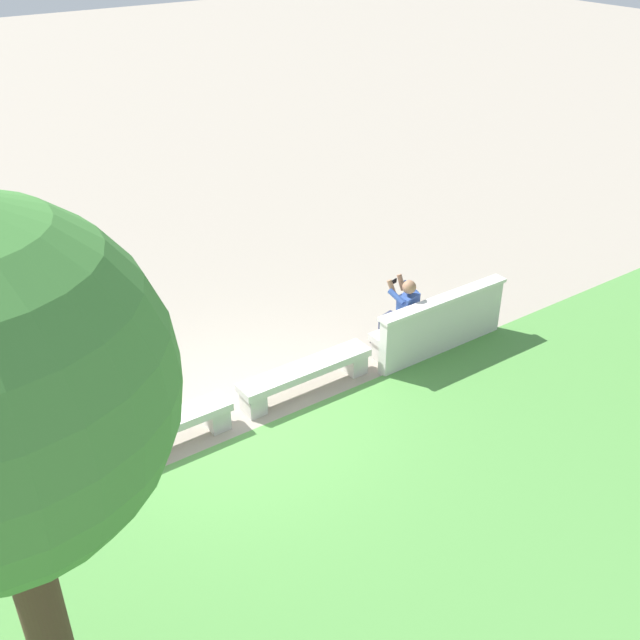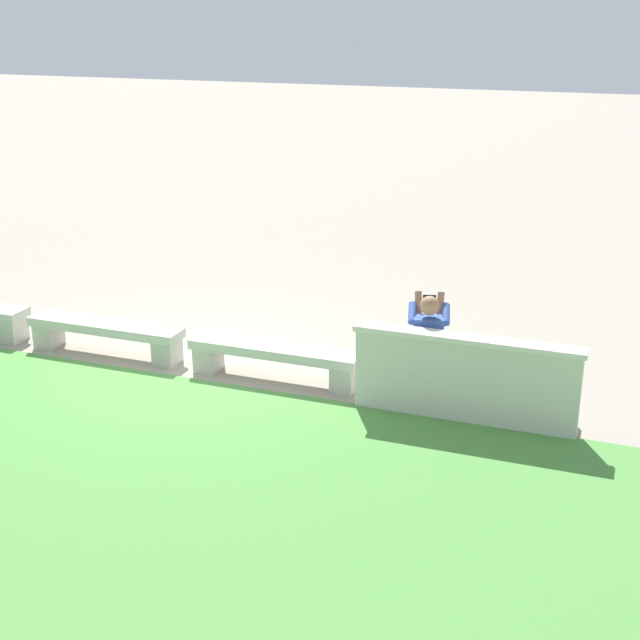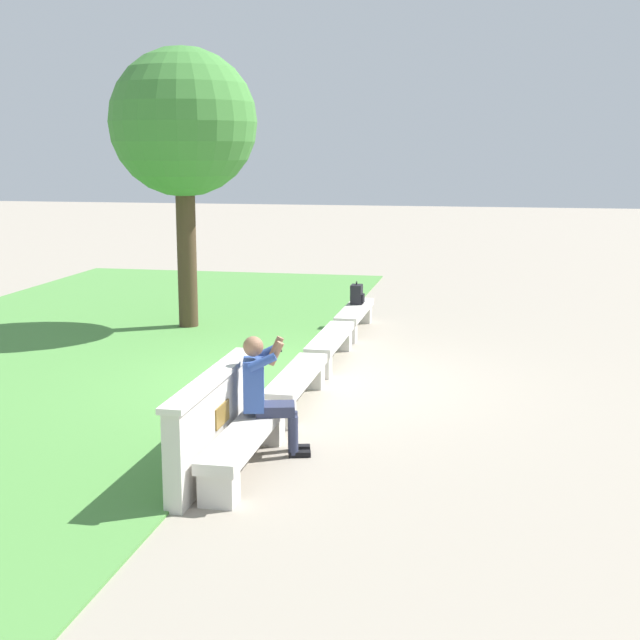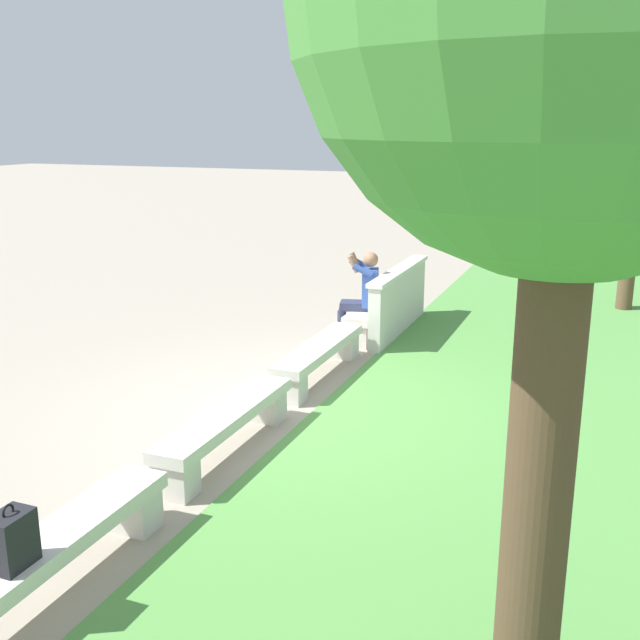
# 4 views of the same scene
# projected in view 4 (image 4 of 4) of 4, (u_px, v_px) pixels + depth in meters

# --- Properties ---
(ground_plane) EXTENTS (80.00, 80.00, 0.00)m
(ground_plane) POSITION_uv_depth(u_px,v_px,m) (279.00, 411.00, 8.44)
(ground_plane) COLOR gray
(bench_main) EXTENTS (2.19, 0.40, 0.45)m
(bench_main) POSITION_uv_depth(u_px,v_px,m) (377.00, 311.00, 11.63)
(bench_main) COLOR beige
(bench_main) RESTS_ON ground
(bench_near) EXTENTS (2.19, 0.40, 0.45)m
(bench_near) POSITION_uv_depth(u_px,v_px,m) (319.00, 355.00, 9.45)
(bench_near) COLOR beige
(bench_near) RESTS_ON ground
(bench_mid) EXTENTS (2.19, 0.40, 0.45)m
(bench_mid) POSITION_uv_depth(u_px,v_px,m) (226.00, 425.00, 7.28)
(bench_mid) COLOR beige
(bench_mid) RESTS_ON ground
(bench_far) EXTENTS (2.19, 0.40, 0.45)m
(bench_far) POSITION_uv_depth(u_px,v_px,m) (55.00, 553.00, 5.11)
(bench_far) COLOR beige
(bench_far) RESTS_ON ground
(backrest_wall_with_plaque) EXTENTS (2.53, 0.24, 1.01)m
(backrest_wall_with_plaque) POSITION_uv_depth(u_px,v_px,m) (399.00, 300.00, 11.45)
(backrest_wall_with_plaque) COLOR beige
(backrest_wall_with_plaque) RESTS_ON ground
(person_photographer) EXTENTS (0.53, 0.78, 1.32)m
(person_photographer) POSITION_uv_depth(u_px,v_px,m) (362.00, 291.00, 11.07)
(person_photographer) COLOR black
(person_photographer) RESTS_ON ground
(backpack) EXTENTS (0.28, 0.24, 0.43)m
(backpack) POSITION_uv_depth(u_px,v_px,m) (10.00, 540.00, 4.68)
(backpack) COLOR black
(backpack) RESTS_ON bench_far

